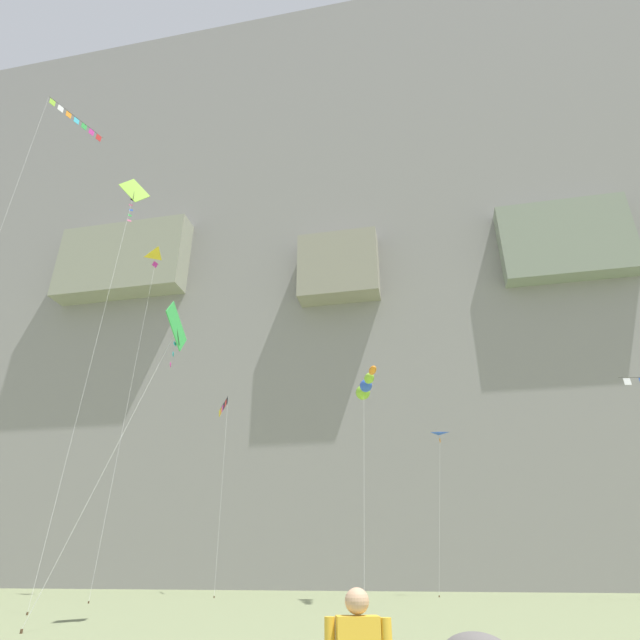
% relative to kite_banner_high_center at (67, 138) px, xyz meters
% --- Properties ---
extents(cliff_face, '(180.00, 27.99, 82.39)m').
position_rel_kite_banner_high_center_xyz_m(cliff_face, '(15.38, 40.25, 11.45)').
color(cliff_face, gray).
rests_on(cliff_face, ground).
extents(kite_banner_high_center, '(1.53, 5.60, 32.05)m').
position_rel_kite_banner_high_center_xyz_m(kite_banner_high_center, '(0.00, 0.00, 0.00)').
color(kite_banner_high_center, black).
rests_on(kite_banner_high_center, ground).
extents(kite_delta_near_cliff, '(3.40, 6.83, 26.35)m').
position_rel_kite_banner_high_center_xyz_m(kite_delta_near_cliff, '(1.65, 12.05, -4.07)').
color(kite_delta_near_cliff, yellow).
rests_on(kite_delta_near_cliff, ground).
extents(kite_banner_front_field, '(3.54, 6.47, 14.92)m').
position_rel_kite_banner_high_center_xyz_m(kite_banner_front_field, '(6.33, 17.91, -15.51)').
color(kite_banner_front_field, black).
rests_on(kite_banner_front_field, ground).
extents(kite_delta_upper_right, '(1.73, 2.05, 11.23)m').
position_rel_kite_banner_high_center_xyz_m(kite_delta_upper_right, '(24.49, 19.14, -19.06)').
color(kite_delta_upper_right, blue).
rests_on(kite_delta_upper_right, ground).
extents(kite_windsock_mid_right, '(2.13, 5.53, 13.21)m').
position_rel_kite_banner_high_center_xyz_m(kite_windsock_mid_right, '(19.85, 9.18, -17.01)').
color(kite_windsock_mid_right, '#8CCC33').
rests_on(kite_windsock_mid_right, ground).
extents(kite_diamond_upper_mid, '(2.87, 3.32, 12.11)m').
position_rel_kite_banner_high_center_xyz_m(kite_diamond_upper_mid, '(13.50, -5.54, -18.92)').
color(kite_diamond_upper_mid, green).
rests_on(kite_diamond_upper_mid, ground).
extents(kite_diamond_high_left, '(2.37, 4.21, 26.87)m').
position_rel_kite_banner_high_center_xyz_m(kite_diamond_high_left, '(4.92, 1.88, -4.71)').
color(kite_diamond_high_left, '#8CCC33').
rests_on(kite_diamond_high_left, ground).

